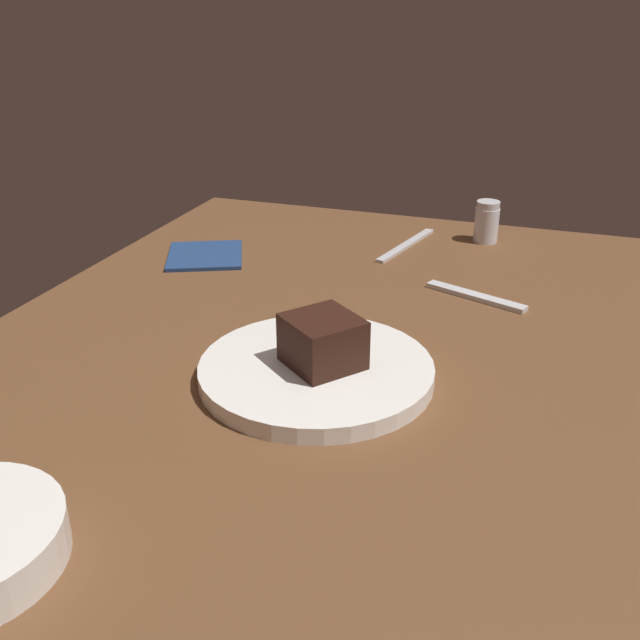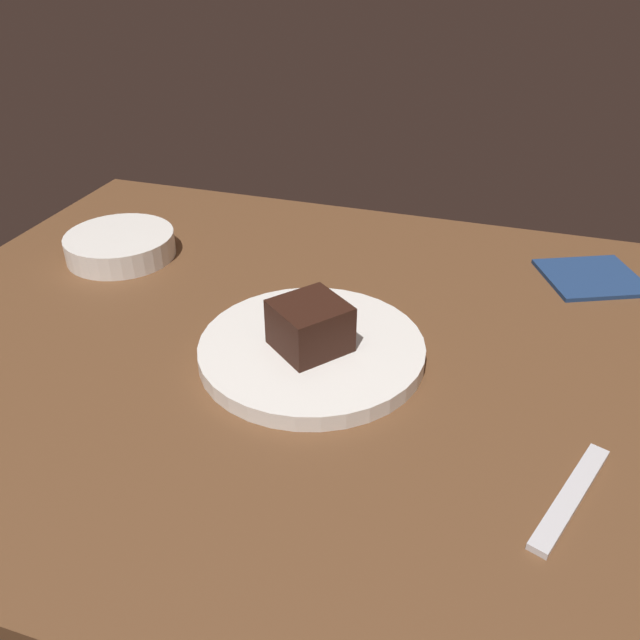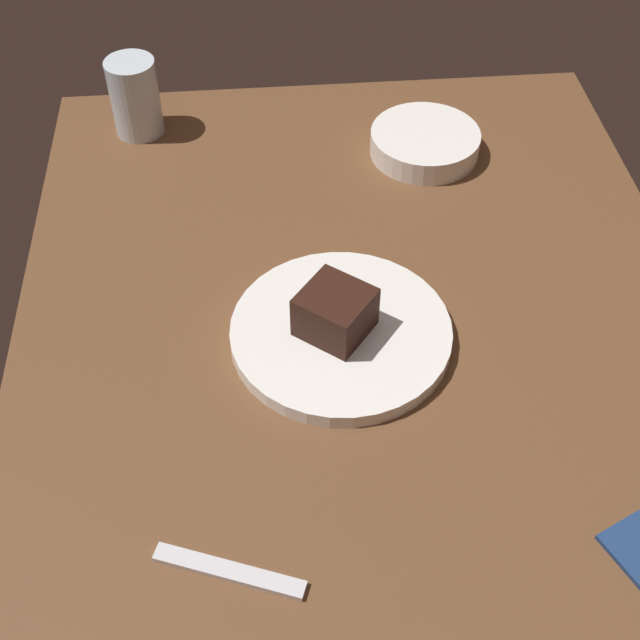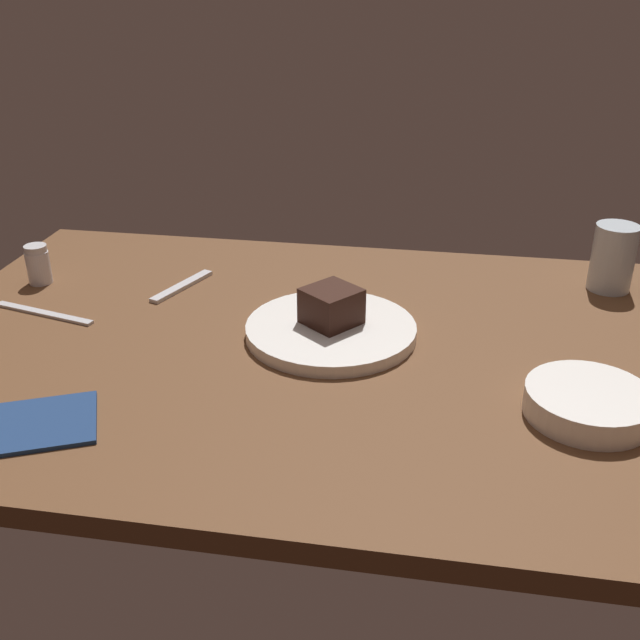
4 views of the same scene
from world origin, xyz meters
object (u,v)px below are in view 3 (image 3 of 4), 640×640
dessert_spoon (229,571)px  water_glass (135,97)px  chocolate_cake_slice (335,312)px  side_bowl (425,143)px  dessert_plate (341,333)px

dessert_spoon → water_glass: bearing=120.2°
chocolate_cake_slice → water_glass: size_ratio=0.65×
chocolate_cake_slice → dessert_spoon: bearing=-24.4°
side_bowl → dessert_plate: bearing=-24.4°
water_glass → side_bowl: size_ratio=0.73×
water_glass → side_bowl: bearing=77.2°
chocolate_cake_slice → dessert_spoon: size_ratio=0.50×
dessert_spoon → side_bowl: bearing=85.8°
chocolate_cake_slice → side_bowl: bearing=154.6°
chocolate_cake_slice → dessert_spoon: 31.68cm
dessert_plate → water_glass: size_ratio=2.25×
water_glass → side_bowl: 43.39cm
dessert_plate → side_bowl: 39.07cm
dessert_plate → side_bowl: bearing=155.6°
water_glass → chocolate_cake_slice: bearing=29.2°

